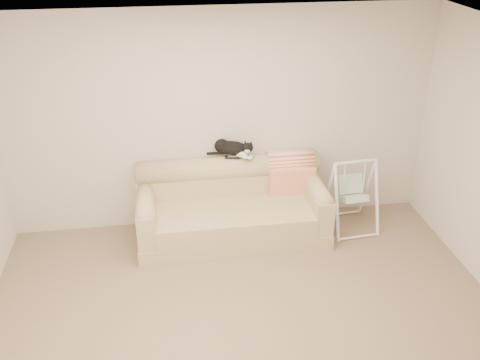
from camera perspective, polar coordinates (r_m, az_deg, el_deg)
The scene contains 8 objects.
ground_plane at distance 5.22m, azimuth 0.96°, elevation -15.36°, with size 5.00×5.00×0.00m, color #74604D.
room_shell at distance 4.33m, azimuth 1.11°, elevation -0.35°, with size 5.04×4.04×2.60m.
sofa at distance 6.30m, azimuth -0.89°, elevation -3.01°, with size 2.20×0.93×0.90m.
remote_a at distance 6.24m, azimuth -0.80°, elevation 2.46°, with size 0.19×0.08×0.03m.
remote_b at distance 6.28m, azimuth 0.69°, elevation 2.58°, with size 0.16×0.15×0.02m.
tuxedo_cat at distance 6.25m, azimuth -0.79°, elevation 3.42°, with size 0.55×0.38×0.22m.
throw_blanket at distance 6.45m, azimuth 5.37°, elevation 1.39°, with size 0.55×0.38×0.58m.
baby_swing at distance 6.53m, azimuth 11.86°, elevation -1.47°, with size 0.59×0.63×0.91m.
Camera 1 is at (-0.66, -3.77, 3.54)m, focal length 40.00 mm.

